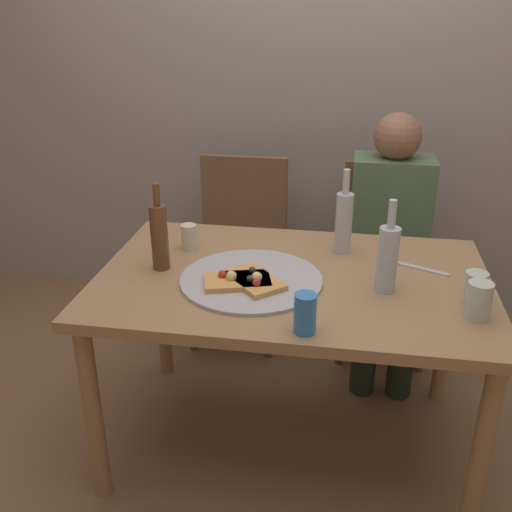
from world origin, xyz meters
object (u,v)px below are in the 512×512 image
beer_bottle (344,221)px  water_bottle (159,236)px  wine_glass (475,287)px  soda_can (305,313)px  pizza_slice_last (254,280)px  pizza_slice_extra (237,280)px  table_knife (419,268)px  tumbler_near (189,237)px  guest_in_sweater (389,234)px  wine_bottle (388,257)px  tumbler_far (479,300)px  chair_left (240,237)px  pizza_tray (251,280)px  dining_table (292,297)px  chair_right (385,247)px

beer_bottle → water_bottle: size_ratio=1.03×
wine_glass → soda_can: (-0.52, -0.28, 0.01)m
pizza_slice_last → water_bottle: water_bottle is taller
pizza_slice_extra → table_knife: bearing=21.6°
pizza_slice_extra → tumbler_near: size_ratio=2.53×
tumbler_near → soda_can: size_ratio=0.80×
guest_in_sweater → tumbler_near: bearing=32.8°
wine_bottle → beer_bottle: (-0.15, 0.29, 0.01)m
wine_bottle → tumbler_far: 0.31m
soda_can → guest_in_sweater: (0.30, 1.04, -0.15)m
chair_left → pizza_tray: bearing=103.4°
pizza_slice_last → wine_bottle: bearing=5.4°
pizza_tray → chair_left: (-0.21, 0.90, -0.22)m
pizza_slice_last → tumbler_far: bearing=-7.5°
pizza_slice_extra → wine_glass: (0.77, 0.03, 0.03)m
dining_table → wine_glass: bearing=-8.0°
pizza_slice_last → chair_right: 1.08m
wine_bottle → soda_can: bearing=-128.3°
pizza_slice_extra → beer_bottle: 0.50m
chair_left → wine_glass: bearing=135.8°
pizza_slice_extra → beer_bottle: size_ratio=0.76×
wine_glass → wine_bottle: bearing=174.9°
wine_bottle → table_knife: wine_bottle is taller
chair_right → dining_table: bearing=66.0°
wine_bottle → water_bottle: (-0.78, 0.04, 0.01)m
beer_bottle → guest_in_sweater: (0.21, 0.45, -0.22)m
wine_glass → chair_left: bearing=135.8°
guest_in_sweater → chair_left: bearing=-11.9°
chair_right → guest_in_sweater: 0.20m
wine_glass → guest_in_sweater: 0.81m
wine_bottle → table_knife: 0.26m
pizza_slice_last → table_knife: (0.56, 0.23, -0.02)m
water_bottle → chair_right: size_ratio=0.35×
tumbler_far → wine_glass: 0.11m
pizza_slice_last → tumbler_far: 0.71m
pizza_slice_last → beer_bottle: (0.28, 0.33, 0.10)m
pizza_tray → pizza_slice_extra: pizza_slice_extra is taller
beer_bottle → wine_glass: (0.43, -0.32, -0.08)m
pizza_slice_extra → tumbler_far: size_ratio=2.12×
wine_glass → guest_in_sweater: guest_in_sweater is taller
beer_bottle → wine_bottle: bearing=-63.0°
wine_glass → guest_in_sweater: (-0.22, 0.77, -0.14)m
dining_table → pizza_tray: 0.17m
dining_table → tumbler_far: 0.63m
tumbler_near → chair_left: (0.07, 0.66, -0.27)m
pizza_slice_extra → water_bottle: size_ratio=0.78×
table_knife → chair_right: 0.74m
pizza_slice_last → wine_glass: size_ratio=2.56×
soda_can → chair_left: chair_left is taller
tumbler_near → wine_glass: (1.01, -0.26, 0.00)m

